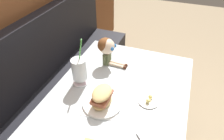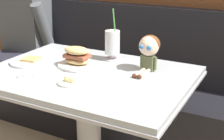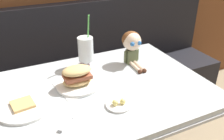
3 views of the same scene
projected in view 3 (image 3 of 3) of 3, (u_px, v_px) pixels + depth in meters
booth_bench at (71, 93)px, 1.96m from camera, size 2.60×0.48×1.00m
diner_table at (102, 118)px, 1.36m from camera, size 1.11×0.81×0.74m
toast_plate at (24, 106)px, 1.11m from camera, size 0.25×0.25×0.03m
milkshake_glass at (86, 50)px, 1.43m from camera, size 0.10×0.10×0.31m
sandwich_plate at (77, 79)px, 1.25m from camera, size 0.23×0.23×0.12m
butter_saucer at (119, 104)px, 1.12m from camera, size 0.12×0.12×0.04m
butter_knife at (69, 120)px, 1.03m from camera, size 0.18×0.18×0.01m
seated_doll at (132, 43)px, 1.45m from camera, size 0.12×0.22×0.20m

